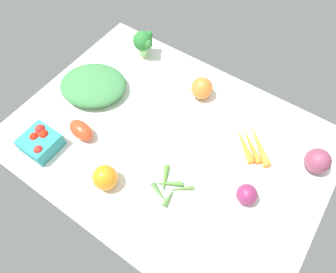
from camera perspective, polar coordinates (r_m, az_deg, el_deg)
The scene contains 11 objects.
tablecloth at distance 102.89cm, azimuth -0.00°, elevation -0.88°, with size 104.00×76.00×2.00cm, color white.
okra_pile at distance 93.36cm, azimuth -0.08°, elevation -9.53°, with size 12.07×11.88×1.78cm.
carrot_bunch at distance 103.69cm, azimuth 15.54°, elevation -1.21°, with size 16.99×15.97×2.69cm.
red_onion_near_basket at distance 104.45cm, azimuth 26.38°, elevation -4.14°, with size 7.92×7.92×7.92cm, color #823A52.
red_onion_center at distance 92.94cm, azimuth 14.64°, elevation -10.55°, with size 6.28×6.28×6.28cm, color #852856.
heirloom_tomato_orange at distance 110.92cm, azimuth 6.40°, elevation 9.05°, with size 7.97×7.97×7.97cm, color orange.
broccoli_head at distance 123.91cm, azimuth -4.72°, elevation 17.42°, with size 9.27×8.23×10.89cm.
berry_basket at distance 106.30cm, azimuth -22.92°, elevation -0.97°, with size 10.86×10.86×6.77cm.
bell_pepper_orange at distance 93.09cm, azimuth -11.79°, elevation -7.58°, with size 7.67×7.67×8.01cm, color orange.
leafy_greens_clump at distance 115.81cm, azimuth -13.94°, elevation 9.42°, with size 24.35×21.08×6.14cm, color #3C8146.
roma_tomato at distance 104.81cm, azimuth -16.09°, elevation 1.17°, with size 9.75×5.67×5.67cm, color #CF4121.
Camera 1 is at (-30.09, 43.69, 89.16)cm, focal length 32.31 mm.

